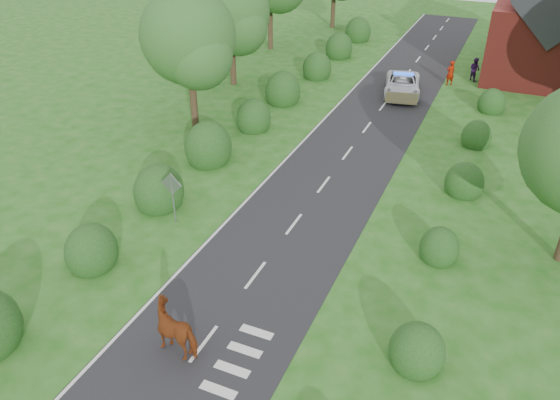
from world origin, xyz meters
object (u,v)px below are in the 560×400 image
at_px(road_sign, 172,191).
at_px(cow, 179,330).
at_px(pedestrian_red, 450,73).
at_px(pedestrian_purple, 475,69).
at_px(police_van, 402,85).

relative_size(road_sign, cow, 1.19).
bearing_deg(pedestrian_red, pedestrian_purple, -169.42).
relative_size(cow, police_van, 0.38).
relative_size(pedestrian_red, pedestrian_purple, 1.04).
distance_m(police_van, pedestrian_purple, 6.85).
xyz_separation_m(police_van, pedestrian_red, (2.79, 3.50, 0.19)).
distance_m(road_sign, pedestrian_red, 25.78).
xyz_separation_m(pedestrian_red, pedestrian_purple, (1.54, 1.80, -0.04)).
bearing_deg(pedestrian_purple, police_van, 90.56).
bearing_deg(police_van, pedestrian_red, 39.98).
relative_size(road_sign, pedestrian_red, 1.38).
distance_m(police_van, pedestrian_red, 4.49).
bearing_deg(road_sign, cow, -55.78).
xyz_separation_m(road_sign, pedestrian_purple, (9.95, 26.15, -0.78)).
bearing_deg(pedestrian_purple, pedestrian_red, 89.30).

